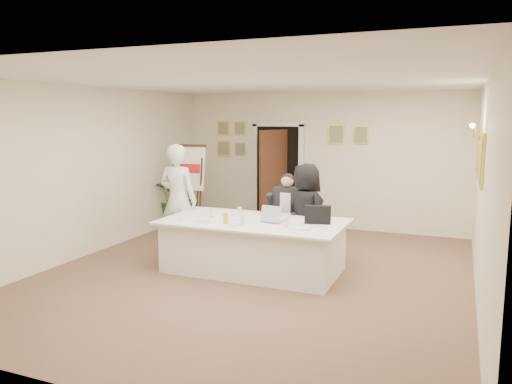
{
  "coord_description": "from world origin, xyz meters",
  "views": [
    {
      "loc": [
        2.73,
        -6.57,
        2.3
      ],
      "look_at": [
        -0.23,
        0.6,
        1.13
      ],
      "focal_mm": 35.0,
      "sensor_mm": 36.0,
      "label": 1
    }
  ],
  "objects_px": {
    "seated_man": "(286,214)",
    "paper_stack": "(300,228)",
    "standing_woman": "(306,213)",
    "laptop_bag": "(318,215)",
    "flip_chart": "(193,193)",
    "oj_glass": "(226,219)",
    "conference_table": "(253,245)",
    "standing_man": "(178,200)",
    "steel_jug": "(226,218)",
    "potted_palm": "(179,196)",
    "laptop": "(274,212)"
  },
  "relations": [
    {
      "from": "seated_man",
      "to": "paper_stack",
      "type": "xyz_separation_m",
      "value": [
        0.65,
        -1.32,
        0.09
      ]
    },
    {
      "from": "standing_woman",
      "to": "laptop_bag",
      "type": "height_order",
      "value": "standing_woman"
    },
    {
      "from": "flip_chart",
      "to": "oj_glass",
      "type": "height_order",
      "value": "flip_chart"
    },
    {
      "from": "seated_man",
      "to": "flip_chart",
      "type": "xyz_separation_m",
      "value": [
        -2.24,
        0.8,
        0.11
      ]
    },
    {
      "from": "flip_chart",
      "to": "seated_man",
      "type": "bearing_deg",
      "value": -19.59
    },
    {
      "from": "conference_table",
      "to": "paper_stack",
      "type": "xyz_separation_m",
      "value": [
        0.82,
        -0.29,
        0.4
      ]
    },
    {
      "from": "standing_man",
      "to": "steel_jug",
      "type": "xyz_separation_m",
      "value": [
        1.16,
        -0.57,
        -0.1
      ]
    },
    {
      "from": "standing_woman",
      "to": "steel_jug",
      "type": "height_order",
      "value": "standing_woman"
    },
    {
      "from": "potted_palm",
      "to": "steel_jug",
      "type": "xyz_separation_m",
      "value": [
        2.36,
        -2.57,
        0.2
      ]
    },
    {
      "from": "standing_man",
      "to": "paper_stack",
      "type": "distance_m",
      "value": 2.42
    },
    {
      "from": "conference_table",
      "to": "flip_chart",
      "type": "distance_m",
      "value": 2.8
    },
    {
      "from": "paper_stack",
      "to": "oj_glass",
      "type": "xyz_separation_m",
      "value": [
        -1.1,
        -0.08,
        0.05
      ]
    },
    {
      "from": "laptop",
      "to": "oj_glass",
      "type": "bearing_deg",
      "value": -138.68
    },
    {
      "from": "seated_man",
      "to": "potted_palm",
      "type": "bearing_deg",
      "value": 169.16
    },
    {
      "from": "flip_chart",
      "to": "oj_glass",
      "type": "bearing_deg",
      "value": -50.81
    },
    {
      "from": "paper_stack",
      "to": "potted_palm",
      "type": "bearing_deg",
      "value": 143.17
    },
    {
      "from": "standing_woman",
      "to": "laptop_bag",
      "type": "relative_size",
      "value": 4.2
    },
    {
      "from": "seated_man",
      "to": "standing_man",
      "type": "relative_size",
      "value": 0.75
    },
    {
      "from": "seated_man",
      "to": "flip_chart",
      "type": "height_order",
      "value": "flip_chart"
    },
    {
      "from": "potted_palm",
      "to": "laptop",
      "type": "height_order",
      "value": "potted_palm"
    },
    {
      "from": "conference_table",
      "to": "laptop",
      "type": "bearing_deg",
      "value": 6.14
    },
    {
      "from": "flip_chart",
      "to": "paper_stack",
      "type": "height_order",
      "value": "flip_chart"
    },
    {
      "from": "potted_palm",
      "to": "paper_stack",
      "type": "relative_size",
      "value": 4.64
    },
    {
      "from": "conference_table",
      "to": "paper_stack",
      "type": "relative_size",
      "value": 9.95
    },
    {
      "from": "steel_jug",
      "to": "oj_glass",
      "type": "bearing_deg",
      "value": -64.93
    },
    {
      "from": "standing_man",
      "to": "laptop",
      "type": "height_order",
      "value": "standing_man"
    },
    {
      "from": "seated_man",
      "to": "paper_stack",
      "type": "distance_m",
      "value": 1.48
    },
    {
      "from": "standing_woman",
      "to": "laptop",
      "type": "xyz_separation_m",
      "value": [
        -0.27,
        -0.73,
        0.12
      ]
    },
    {
      "from": "standing_woman",
      "to": "potted_palm",
      "type": "distance_m",
      "value": 3.67
    },
    {
      "from": "flip_chart",
      "to": "standing_man",
      "type": "distance_m",
      "value": 1.58
    },
    {
      "from": "standing_man",
      "to": "oj_glass",
      "type": "bearing_deg",
      "value": 150.78
    },
    {
      "from": "oj_glass",
      "to": "standing_woman",
      "type": "bearing_deg",
      "value": 52.71
    },
    {
      "from": "flip_chart",
      "to": "laptop_bag",
      "type": "xyz_separation_m",
      "value": [
        3.02,
        -1.69,
        0.1
      ]
    },
    {
      "from": "potted_palm",
      "to": "laptop",
      "type": "bearing_deg",
      "value": -37.57
    },
    {
      "from": "flip_chart",
      "to": "standing_woman",
      "type": "distance_m",
      "value": 2.86
    },
    {
      "from": "standing_woman",
      "to": "oj_glass",
      "type": "relative_size",
      "value": 12.18
    },
    {
      "from": "flip_chart",
      "to": "oj_glass",
      "type": "xyz_separation_m",
      "value": [
        1.8,
        -2.2,
        0.04
      ]
    },
    {
      "from": "conference_table",
      "to": "oj_glass",
      "type": "bearing_deg",
      "value": -127.04
    },
    {
      "from": "flip_chart",
      "to": "steel_jug",
      "type": "xyz_separation_m",
      "value": [
        1.72,
        -2.04,
        0.03
      ]
    },
    {
      "from": "conference_table",
      "to": "laptop_bag",
      "type": "height_order",
      "value": "laptop_bag"
    },
    {
      "from": "conference_table",
      "to": "paper_stack",
      "type": "bearing_deg",
      "value": -19.27
    },
    {
      "from": "conference_table",
      "to": "oj_glass",
      "type": "height_order",
      "value": "oj_glass"
    },
    {
      "from": "conference_table",
      "to": "seated_man",
      "type": "relative_size",
      "value": 1.94
    },
    {
      "from": "seated_man",
      "to": "oj_glass",
      "type": "relative_size",
      "value": 10.71
    },
    {
      "from": "laptop_bag",
      "to": "paper_stack",
      "type": "height_order",
      "value": "laptop_bag"
    },
    {
      "from": "conference_table",
      "to": "seated_man",
      "type": "bearing_deg",
      "value": 80.9
    },
    {
      "from": "standing_woman",
      "to": "potted_palm",
      "type": "bearing_deg",
      "value": 7.14
    },
    {
      "from": "seated_man",
      "to": "steel_jug",
      "type": "xyz_separation_m",
      "value": [
        -0.52,
        -1.24,
        0.13
      ]
    },
    {
      "from": "potted_palm",
      "to": "laptop_bag",
      "type": "xyz_separation_m",
      "value": [
        3.66,
        -2.22,
        0.28
      ]
    },
    {
      "from": "potted_palm",
      "to": "steel_jug",
      "type": "relative_size",
      "value": 11.47
    }
  ]
}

